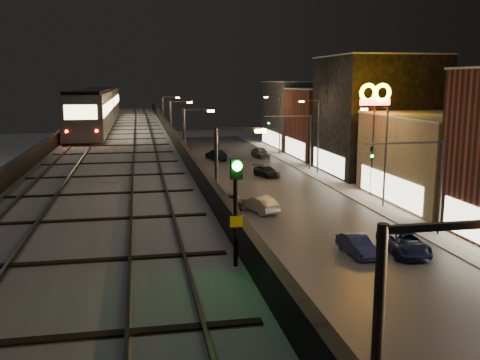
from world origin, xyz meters
TOP-DOWN VIEW (x-y plane):
  - road_surface at (7.50, 35.00)m, footprint 17.00×120.00m
  - sidewalk_right at (17.50, 35.00)m, footprint 4.00×120.00m
  - under_viaduct_pavement at (-6.00, 35.00)m, footprint 11.00×120.00m
  - elevated_viaduct at (-6.00, 31.84)m, footprint 9.00×100.00m
  - viaduct_trackbed at (-6.01, 31.97)m, footprint 8.40×100.00m
  - viaduct_parapet_streetside at (-1.65, 32.00)m, footprint 0.30×100.00m
  - viaduct_parapet_far at (-10.35, 32.00)m, footprint 0.30×100.00m
  - building_c at (23.99, 32.00)m, footprint 12.20×15.20m
  - building_d at (23.99, 48.00)m, footprint 12.20×13.20m
  - building_e at (23.99, 62.00)m, footprint 12.20×12.20m
  - building_f at (23.99, 76.00)m, footprint 12.20×16.20m
  - streetlight_left_1 at (-0.43, 13.00)m, footprint 2.57×0.28m
  - streetlight_left_2 at (-0.43, 31.00)m, footprint 2.57×0.28m
  - streetlight_right_2 at (16.73, 31.00)m, footprint 2.56×0.28m
  - streetlight_left_3 at (-0.43, 49.00)m, footprint 2.57×0.28m
  - streetlight_right_3 at (16.73, 49.00)m, footprint 2.56×0.28m
  - streetlight_left_4 at (-0.43, 67.00)m, footprint 2.57×0.28m
  - streetlight_right_4 at (16.73, 67.00)m, footprint 2.56×0.28m
  - traffic_light_rig_a at (15.84, 22.00)m, footprint 6.10×0.34m
  - traffic_light_rig_b at (15.84, 52.00)m, footprint 6.10×0.34m
  - subway_train at (-8.50, 47.64)m, footprint 3.18×38.27m
  - rail_signal at (-2.10, 0.01)m, footprint 0.32×0.41m
  - car_near_white at (5.70, 31.28)m, footprint 2.78×4.52m
  - car_mid_silver at (3.33, 33.77)m, footprint 2.63×5.04m
  - car_mid_dark at (6.57, 63.02)m, footprint 3.03×5.40m
  - car_far_white at (2.99, 71.89)m, footprint 1.81×3.92m
  - car_onc_silver at (9.33, 18.81)m, footprint 1.58×3.98m
  - car_onc_dark at (12.48, 18.51)m, footprint 2.83×5.27m
  - car_onc_white at (10.37, 48.04)m, footprint 2.92×4.62m
  - car_onc_red at (13.29, 63.78)m, footprint 2.41×4.67m
  - sign_mcdonalds at (18.00, 35.79)m, footprint 3.26×0.53m

SIDE VIEW (x-z plane):
  - road_surface at x=7.50m, z-range 0.00..0.06m
  - under_viaduct_pavement at x=-6.00m, z-range 0.00..0.06m
  - sidewalk_right at x=17.50m, z-range 0.00..0.14m
  - car_onc_white at x=10.37m, z-range 0.00..1.25m
  - car_onc_silver at x=9.33m, z-range 0.00..1.29m
  - car_far_white at x=2.99m, z-range 0.00..1.30m
  - car_mid_silver at x=3.33m, z-range 0.00..1.36m
  - car_onc_dark at x=12.48m, z-range 0.00..1.41m
  - car_near_white at x=5.70m, z-range 0.00..1.41m
  - car_mid_dark at x=6.57m, z-range 0.00..1.48m
  - car_onc_red at x=13.29m, z-range 0.00..1.52m
  - building_c at x=23.99m, z-range 0.00..8.16m
  - traffic_light_rig_a at x=15.84m, z-range 1.00..8.00m
  - traffic_light_rig_b at x=15.84m, z-range 1.00..8.00m
  - building_e at x=23.99m, z-range 0.00..10.16m
  - streetlight_left_1 at x=-0.43m, z-range 0.74..9.74m
  - streetlight_left_2 at x=-0.43m, z-range 0.74..9.74m
  - streetlight_right_2 at x=16.73m, z-range 0.74..9.74m
  - streetlight_left_3 at x=-0.43m, z-range 0.74..9.74m
  - streetlight_right_3 at x=16.73m, z-range 0.74..9.74m
  - streetlight_left_4 at x=-0.43m, z-range 0.74..9.74m
  - streetlight_right_4 at x=16.73m, z-range 0.74..9.74m
  - building_f at x=23.99m, z-range 0.00..11.16m
  - elevated_viaduct at x=-6.00m, z-range 2.47..8.77m
  - viaduct_trackbed at x=-6.01m, z-range 6.23..6.55m
  - viaduct_parapet_streetside at x=-1.65m, z-range 6.30..7.40m
  - viaduct_parapet_far at x=-10.35m, z-range 6.30..7.40m
  - building_d at x=23.99m, z-range 0.00..14.16m
  - subway_train at x=-8.50m, z-range 6.61..10.42m
  - rail_signal at x=-2.10m, z-range 7.19..9.92m
  - sign_mcdonalds at x=18.00m, z-range 3.58..14.56m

